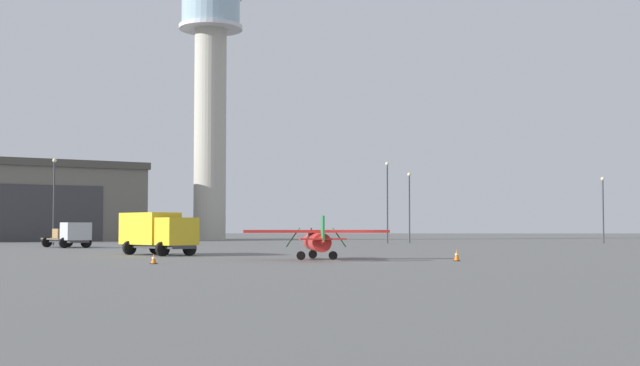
{
  "coord_description": "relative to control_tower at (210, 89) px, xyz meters",
  "views": [
    {
      "loc": [
        -1.35,
        -51.02,
        2.02
      ],
      "look_at": [
        -2.21,
        16.59,
        5.47
      ],
      "focal_mm": 47.91,
      "sensor_mm": 36.0,
      "label": 1
    }
  ],
  "objects": [
    {
      "name": "ground_plane",
      "position": [
        19.25,
        -74.6,
        -22.49
      ],
      "size": [
        400.0,
        400.0,
        0.0
      ],
      "primitive_type": "plane",
      "color": "#60605E"
    },
    {
      "name": "control_tower",
      "position": [
        0.0,
        0.0,
        0.0
      ],
      "size": [
        9.44,
        9.44,
        40.68
      ],
      "color": "#B2AD9E",
      "rests_on": "ground_plane"
    },
    {
      "name": "hangar",
      "position": [
        -24.56,
        -6.34,
        -16.94
      ],
      "size": [
        34.03,
        30.35,
        11.04
      ],
      "rotation": [
        0.0,
        0.0,
        -1.0
      ],
      "color": "#6B665B",
      "rests_on": "ground_plane"
    },
    {
      "name": "airplane_red",
      "position": [
        17.05,
        -73.98,
        -21.26
      ],
      "size": [
        8.97,
        7.02,
        2.63
      ],
      "rotation": [
        0.0,
        0.0,
        1.7
      ],
      "color": "red",
      "rests_on": "ground_plane"
    },
    {
      "name": "truck_box_yellow",
      "position": [
        5.59,
        -65.43,
        -20.8
      ],
      "size": [
        6.36,
        6.51,
        3.0
      ],
      "rotation": [
        0.0,
        0.0,
        5.47
      ],
      "color": "#38383D",
      "rests_on": "ground_plane"
    },
    {
      "name": "truck_flatbed_silver",
      "position": [
        -6.93,
        -44.68,
        -21.3
      ],
      "size": [
        6.22,
        6.99,
        2.39
      ],
      "rotation": [
        0.0,
        0.0,
        5.38
      ],
      "color": "#38383D",
      "rests_on": "ground_plane"
    },
    {
      "name": "light_post_west",
      "position": [
        27.58,
        -20.48,
        -17.33
      ],
      "size": [
        0.44,
        0.44,
        8.66
      ],
      "color": "#38383D",
      "rests_on": "ground_plane"
    },
    {
      "name": "light_post_east",
      "position": [
        24.71,
        -22.96,
        -16.73
      ],
      "size": [
        0.44,
        0.44,
        9.81
      ],
      "color": "#38383D",
      "rests_on": "ground_plane"
    },
    {
      "name": "light_post_north",
      "position": [
        -11.84,
        -34.54,
        -16.97
      ],
      "size": [
        0.44,
        0.44,
        9.34
      ],
      "color": "#38383D",
      "rests_on": "ground_plane"
    },
    {
      "name": "light_post_centre",
      "position": [
        50.39,
        -23.52,
        -17.71
      ],
      "size": [
        0.44,
        0.44,
        7.93
      ],
      "color": "#38383D",
      "rests_on": "ground_plane"
    },
    {
      "name": "traffic_cone_near_left",
      "position": [
        8.35,
        -79.68,
        -22.21
      ],
      "size": [
        0.36,
        0.36,
        0.56
      ],
      "color": "black",
      "rests_on": "ground_plane"
    },
    {
      "name": "traffic_cone_near_right",
      "position": [
        25.26,
        -75.54,
        -22.15
      ],
      "size": [
        0.36,
        0.36,
        0.69
      ],
      "color": "black",
      "rests_on": "ground_plane"
    }
  ]
}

